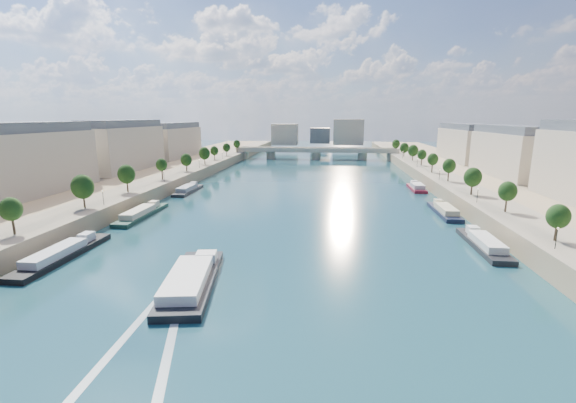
# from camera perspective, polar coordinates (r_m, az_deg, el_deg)

# --- Properties ---
(ground) EXTENTS (700.00, 700.00, 0.00)m
(ground) POSITION_cam_1_polar(r_m,az_deg,el_deg) (132.20, 1.70, -0.33)
(ground) COLOR #0B2633
(ground) RESTS_ON ground
(quay_left) EXTENTS (44.00, 520.00, 5.00)m
(quay_left) POSITION_cam_1_polar(r_m,az_deg,el_deg) (154.97, -25.88, 1.25)
(quay_left) COLOR #9E8460
(quay_left) RESTS_ON ground
(quay_right) EXTENTS (44.00, 520.00, 5.00)m
(quay_right) POSITION_cam_1_polar(r_m,az_deg,el_deg) (145.01, 31.37, -0.02)
(quay_right) COLOR #9E8460
(quay_right) RESTS_ON ground
(pave_left) EXTENTS (14.00, 520.00, 0.10)m
(pave_left) POSITION_cam_1_polar(r_m,az_deg,el_deg) (147.10, -21.02, 2.15)
(pave_left) COLOR gray
(pave_left) RESTS_ON quay_left
(pave_right) EXTENTS (14.00, 520.00, 0.10)m
(pave_right) POSITION_cam_1_polar(r_m,az_deg,el_deg) (138.83, 25.87, 1.15)
(pave_right) COLOR gray
(pave_right) RESTS_ON quay_right
(trees_left) EXTENTS (4.80, 268.80, 8.26)m
(trees_left) POSITION_cam_1_polar(r_m,az_deg,el_deg) (147.16, -20.14, 4.37)
(trees_left) COLOR #382B1E
(trees_left) RESTS_ON ground
(trees_right) EXTENTS (4.80, 268.80, 8.26)m
(trees_right) POSITION_cam_1_polar(r_m,az_deg,el_deg) (146.72, 24.07, 4.02)
(trees_right) COLOR #382B1E
(trees_right) RESTS_ON ground
(lamps_left) EXTENTS (0.36, 200.36, 4.28)m
(lamps_left) POSITION_cam_1_polar(r_m,az_deg,el_deg) (135.86, -21.33, 2.50)
(lamps_left) COLOR black
(lamps_left) RESTS_ON ground
(lamps_right) EXTENTS (0.36, 200.36, 4.28)m
(lamps_right) POSITION_cam_1_polar(r_m,az_deg,el_deg) (141.63, 23.61, 2.69)
(lamps_right) COLOR black
(lamps_right) RESTS_ON ground
(buildings_left) EXTENTS (16.00, 226.00, 23.20)m
(buildings_left) POSITION_cam_1_polar(r_m,az_deg,el_deg) (170.29, -27.93, 6.71)
(buildings_left) COLOR beige
(buildings_left) RESTS_ON ground
(buildings_right) EXTENTS (16.00, 226.00, 23.20)m
(buildings_right) POSITION_cam_1_polar(r_m,az_deg,el_deg) (159.60, 34.40, 5.69)
(buildings_right) COLOR beige
(buildings_right) RESTS_ON ground
(skyline) EXTENTS (79.00, 42.00, 22.00)m
(skyline) POSITION_cam_1_polar(r_m,az_deg,el_deg) (348.40, 5.25, 10.02)
(skyline) COLOR beige
(skyline) RESTS_ON ground
(bridge) EXTENTS (112.00, 12.00, 8.15)m
(bridge) POSITION_cam_1_polar(r_m,az_deg,el_deg) (271.66, 4.18, 7.33)
(bridge) COLOR #C1B79E
(bridge) RESTS_ON ground
(tour_barge) EXTENTS (11.89, 27.85, 3.73)m
(tour_barge) POSITION_cam_1_polar(r_m,az_deg,el_deg) (71.59, -14.10, -11.22)
(tour_barge) COLOR black
(tour_barge) RESTS_ON ground
(wake) EXTENTS (11.67, 26.03, 0.04)m
(wake) POSITION_cam_1_polar(r_m,az_deg,el_deg) (58.51, -19.96, -18.39)
(wake) COLOR silver
(wake) RESTS_ON ground
(moored_barges_left) EXTENTS (5.00, 163.01, 3.60)m
(moored_barges_left) POSITION_cam_1_polar(r_m,az_deg,el_deg) (95.95, -29.87, -6.50)
(moored_barges_left) COLOR #1A1938
(moored_barges_left) RESTS_ON ground
(moored_barges_right) EXTENTS (5.00, 167.07, 3.60)m
(moored_barges_right) POSITION_cam_1_polar(r_m,az_deg,el_deg) (99.07, 26.94, -5.62)
(moored_barges_right) COLOR black
(moored_barges_right) RESTS_ON ground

